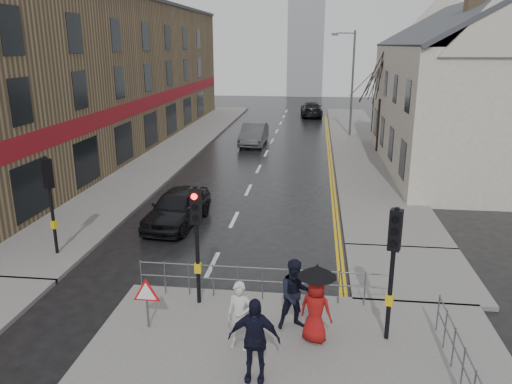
% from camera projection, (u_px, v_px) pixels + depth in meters
% --- Properties ---
extents(ground, '(120.00, 120.00, 0.00)m').
position_uv_depth(ground, '(191.00, 310.00, 13.90)').
color(ground, black).
rests_on(ground, ground).
extents(left_pavement, '(4.00, 44.00, 0.14)m').
position_uv_depth(left_pavement, '(181.00, 144.00, 36.52)').
color(left_pavement, '#605E5B').
rests_on(left_pavement, ground).
extents(right_pavement, '(4.00, 40.00, 0.14)m').
position_uv_depth(right_pavement, '(359.00, 143.00, 36.93)').
color(right_pavement, '#605E5B').
rests_on(right_pavement, ground).
extents(pavement_bridge_right, '(4.00, 4.20, 0.14)m').
position_uv_depth(pavement_bridge_right, '(411.00, 273.00, 15.99)').
color(pavement_bridge_right, '#605E5B').
rests_on(pavement_bridge_right, ground).
extents(building_left_terrace, '(8.00, 42.00, 10.00)m').
position_uv_depth(building_left_terrace, '(97.00, 76.00, 34.80)').
color(building_left_terrace, olive).
rests_on(building_left_terrace, ground).
extents(building_right_cream, '(9.00, 16.40, 10.10)m').
position_uv_depth(building_right_cream, '(471.00, 87.00, 28.30)').
color(building_right_cream, beige).
rests_on(building_right_cream, ground).
extents(church_tower, '(5.00, 5.00, 18.00)m').
position_uv_depth(church_tower, '(306.00, 30.00, 70.19)').
color(church_tower, gray).
rests_on(church_tower, ground).
extents(traffic_signal_near_left, '(0.28, 0.27, 3.40)m').
position_uv_depth(traffic_signal_near_left, '(196.00, 225.00, 13.37)').
color(traffic_signal_near_left, black).
rests_on(traffic_signal_near_left, near_pavement).
extents(traffic_signal_near_right, '(0.34, 0.33, 3.40)m').
position_uv_depth(traffic_signal_near_right, '(393.00, 251.00, 11.65)').
color(traffic_signal_near_right, black).
rests_on(traffic_signal_near_right, near_pavement).
extents(traffic_signal_far_left, '(0.34, 0.33, 3.40)m').
position_uv_depth(traffic_signal_far_left, '(50.00, 189.00, 16.70)').
color(traffic_signal_far_left, black).
rests_on(traffic_signal_far_left, left_pavement).
extents(guard_railing_front, '(7.14, 0.04, 1.00)m').
position_uv_depth(guard_railing_front, '(263.00, 276.00, 14.01)').
color(guard_railing_front, '#595B5E').
rests_on(guard_railing_front, near_pavement).
extents(guard_railing_side, '(0.04, 4.54, 1.00)m').
position_uv_depth(guard_railing_side, '(464.00, 360.00, 10.30)').
color(guard_railing_side, '#595B5E').
rests_on(guard_railing_side, near_pavement).
extents(warning_sign, '(0.80, 0.07, 1.35)m').
position_uv_depth(warning_sign, '(146.00, 295.00, 12.55)').
color(warning_sign, '#595B5E').
rests_on(warning_sign, near_pavement).
extents(street_lamp, '(1.83, 0.25, 8.00)m').
position_uv_depth(street_lamp, '(350.00, 77.00, 38.55)').
color(street_lamp, '#595B5E').
rests_on(street_lamp, right_pavement).
extents(tree_near, '(2.40, 2.40, 6.58)m').
position_uv_depth(tree_near, '(382.00, 76.00, 32.52)').
color(tree_near, black).
rests_on(tree_near, right_pavement).
extents(tree_far, '(2.40, 2.40, 5.64)m').
position_uv_depth(tree_far, '(376.00, 79.00, 40.28)').
color(tree_far, black).
rests_on(tree_far, right_pavement).
extents(pedestrian_a, '(0.68, 0.52, 1.69)m').
position_uv_depth(pedestrian_a, '(240.00, 316.00, 11.70)').
color(pedestrian_a, '#BCBCB8').
rests_on(pedestrian_a, near_pavement).
extents(pedestrian_b, '(1.07, 0.94, 1.86)m').
position_uv_depth(pedestrian_b, '(296.00, 294.00, 12.53)').
color(pedestrian_b, black).
rests_on(pedestrian_b, near_pavement).
extents(pedestrian_with_umbrella, '(0.96, 0.96, 1.99)m').
position_uv_depth(pedestrian_with_umbrella, '(316.00, 300.00, 11.92)').
color(pedestrian_with_umbrella, maroon).
rests_on(pedestrian_with_umbrella, near_pavement).
extents(pedestrian_d, '(1.12, 0.47, 1.91)m').
position_uv_depth(pedestrian_d, '(254.00, 339.00, 10.57)').
color(pedestrian_d, black).
rests_on(pedestrian_d, near_pavement).
extents(car_parked, '(2.24, 4.52, 1.48)m').
position_uv_depth(car_parked, '(177.00, 207.00, 20.29)').
color(car_parked, black).
rests_on(car_parked, ground).
extents(car_mid, '(1.76, 4.77, 1.56)m').
position_uv_depth(car_mid, '(254.00, 134.00, 36.52)').
color(car_mid, '#3D3E41').
rests_on(car_mid, ground).
extents(car_far, '(2.43, 5.27, 1.49)m').
position_uv_depth(car_far, '(311.00, 109.00, 50.89)').
color(car_far, black).
rests_on(car_far, ground).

